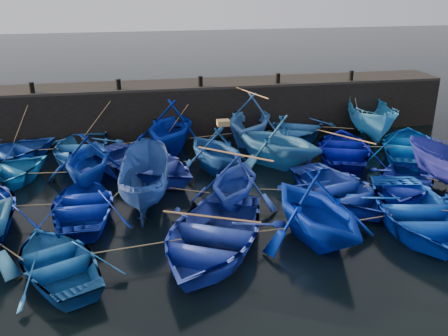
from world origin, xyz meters
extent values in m
plane|color=black|center=(0.00, 0.00, 0.00)|extent=(120.00, 120.00, 0.00)
cube|color=black|center=(0.00, 10.50, 1.25)|extent=(26.00, 2.50, 2.50)
cube|color=black|center=(0.00, 10.50, 2.56)|extent=(26.00, 2.50, 0.12)
cylinder|color=black|center=(-8.00, 9.60, 2.87)|extent=(0.24, 0.24, 0.50)
cylinder|color=black|center=(-4.00, 9.60, 2.87)|extent=(0.24, 0.24, 0.50)
cylinder|color=black|center=(0.00, 9.60, 2.87)|extent=(0.24, 0.24, 0.50)
cylinder|color=black|center=(4.00, 9.60, 2.87)|extent=(0.24, 0.24, 0.50)
cylinder|color=black|center=(8.00, 9.60, 2.87)|extent=(0.24, 0.24, 0.50)
imported|color=navy|center=(-8.95, 7.30, 0.50)|extent=(5.88, 5.69, 0.99)
imported|color=#1C5BAA|center=(-5.87, 7.26, 0.52)|extent=(4.25, 5.44, 1.03)
imported|color=#001B9B|center=(-1.71, 7.70, 1.21)|extent=(5.28, 5.66, 2.42)
imported|color=blue|center=(2.20, 8.06, 1.26)|extent=(5.71, 6.05, 2.53)
imported|color=navy|center=(4.73, 8.48, 0.57)|extent=(6.00, 6.68, 1.14)
imported|color=#2E7CC8|center=(8.43, 7.73, 1.02)|extent=(3.07, 5.58, 2.04)
imported|color=navy|center=(-5.23, 4.28, 1.09)|extent=(3.92, 4.44, 2.17)
imported|color=#2B3CB0|center=(-3.12, 4.56, 0.58)|extent=(6.59, 6.81, 1.15)
imported|color=#12458D|center=(-0.07, 4.62, 1.01)|extent=(4.49, 4.79, 2.03)
imported|color=#296DB2|center=(2.64, 4.89, 1.16)|extent=(5.78, 5.84, 2.33)
imported|color=#000688|center=(5.88, 5.03, 0.52)|extent=(5.10, 5.95, 1.04)
imported|color=blue|center=(8.94, 4.72, 0.55)|extent=(5.82, 6.44, 1.10)
imported|color=#0821A1|center=(-5.27, 1.32, 0.46)|extent=(3.22, 4.49, 0.93)
imported|color=navy|center=(-3.17, 1.98, 0.91)|extent=(2.29, 4.89, 1.83)
imported|color=blue|center=(0.03, 1.28, 0.97)|extent=(4.39, 4.65, 1.94)
imported|color=navy|center=(3.89, 0.76, 0.51)|extent=(4.63, 5.63, 1.02)
imported|color=#14279D|center=(6.64, 1.10, 0.45)|extent=(5.00, 5.31, 0.90)
imported|color=#1455A0|center=(-5.74, -2.21, 0.43)|extent=(4.41, 5.00, 0.86)
imported|color=#2238A1|center=(-1.34, -1.87, 0.59)|extent=(6.19, 6.90, 1.18)
imported|color=#0021A7|center=(1.98, -1.78, 1.14)|extent=(4.67, 5.11, 2.29)
imported|color=blue|center=(5.58, -1.55, 0.58)|extent=(4.89, 6.17, 1.15)
cube|color=olive|center=(0.23, 4.62, 2.14)|extent=(0.51, 0.42, 0.22)
cylinder|color=tan|center=(-7.41, 7.28, 0.55)|extent=(1.28, 0.07, 0.04)
cylinder|color=tan|center=(-3.79, 7.48, 0.55)|extent=(2.36, 0.47, 0.04)
cylinder|color=tan|center=(0.24, 7.88, 0.55)|extent=(2.12, 0.40, 0.04)
cylinder|color=tan|center=(3.47, 8.27, 0.55)|extent=(0.75, 0.45, 0.04)
cylinder|color=tan|center=(6.58, 8.10, 0.55)|extent=(1.91, 0.79, 0.04)
cylinder|color=tan|center=(-7.07, 4.37, 0.55)|extent=(1.88, 0.22, 0.04)
cylinder|color=tan|center=(-4.18, 4.42, 0.55)|extent=(0.34, 0.31, 0.04)
cylinder|color=tan|center=(-1.59, 4.59, 0.55)|extent=(1.26, 0.10, 0.04)
cylinder|color=tan|center=(1.29, 4.76, 0.55)|extent=(0.91, 0.30, 0.04)
cylinder|color=tan|center=(4.26, 4.96, 0.55)|extent=(1.45, 0.18, 0.04)
cylinder|color=tan|center=(7.41, 4.88, 0.55)|extent=(1.27, 0.35, 0.04)
cylinder|color=tan|center=(-6.97, 1.38, 0.55)|extent=(1.61, 0.16, 0.04)
cylinder|color=tan|center=(-4.22, 1.65, 0.55)|extent=(0.33, 0.68, 0.04)
cylinder|color=tan|center=(-1.57, 1.63, 0.55)|extent=(1.41, 0.73, 0.04)
cylinder|color=tan|center=(1.96, 1.02, 0.55)|extent=(2.07, 0.55, 0.04)
cylinder|color=tan|center=(5.27, 0.93, 0.55)|extent=(0.97, 0.37, 0.04)
cylinder|color=tan|center=(7.70, 0.95, 0.55)|extent=(0.33, 0.34, 0.04)
cylinder|color=tan|center=(-7.05, -1.70, 0.55)|extent=(0.85, 1.04, 0.04)
cylinder|color=tan|center=(-3.54, -2.04, 0.55)|extent=(2.61, 0.38, 0.04)
cylinder|color=tan|center=(0.32, -1.82, 0.55)|extent=(1.52, 0.12, 0.04)
cylinder|color=tan|center=(3.78, -1.66, 0.55)|extent=(1.81, 0.27, 0.04)
cylinder|color=tan|center=(-8.47, 9.00, 1.58)|extent=(0.99, 1.05, 2.09)
cylinder|color=tan|center=(-4.93, 8.98, 1.58)|extent=(1.91, 1.08, 2.10)
cylinder|color=tan|center=(-0.86, 9.20, 1.58)|extent=(1.75, 0.65, 2.09)
cylinder|color=tan|center=(3.10, 9.38, 1.58)|extent=(1.83, 0.28, 2.09)
cylinder|color=tan|center=(4.37, 9.59, 1.58)|extent=(0.78, 0.22, 2.08)
cylinder|color=tan|center=(8.21, 9.21, 1.58)|extent=(0.48, 0.62, 2.08)
cylinder|color=#99724C|center=(2.20, 8.06, 2.56)|extent=(1.08, 2.84, 0.06)
cylinder|color=#99724C|center=(5.88, 5.03, 1.07)|extent=(1.77, 2.49, 0.06)
cylinder|color=#99724C|center=(0.03, 1.28, 1.97)|extent=(2.34, 1.97, 0.06)
cylinder|color=#99724C|center=(-1.34, -1.87, 1.21)|extent=(2.74, 1.32, 0.06)
camera|label=1|loc=(-3.39, -14.85, 7.92)|focal=40.00mm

